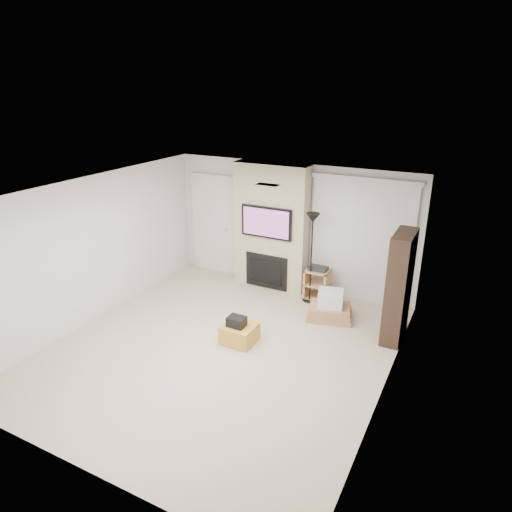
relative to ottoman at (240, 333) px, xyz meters
The scene contains 16 objects.
floor 0.38m from the ottoman, 118.63° to the right, with size 5.00×5.50×0.00m, color #C5B59A.
ceiling 2.38m from the ottoman, 118.63° to the right, with size 5.00×5.50×0.00m, color white.
wall_back 2.69m from the ottoman, 93.86° to the left, with size 5.00×2.50×0.00m, color silver.
wall_front 3.25m from the ottoman, 93.10° to the right, with size 5.00×2.50×0.00m, color silver.
wall_left 2.90m from the ottoman, behind, with size 5.50×2.50×0.00m, color silver.
wall_right 2.60m from the ottoman, ahead, with size 5.50×2.50×0.00m, color silver.
hvac_vent 2.41m from the ottoman, 64.73° to the left, with size 0.35×0.18×0.01m, color silver.
ottoman is the anchor object (origin of this frame).
black_bag 0.24m from the ottoman, 127.14° to the right, with size 0.28×0.22×0.16m, color black.
fireplace_wall 2.54m from the ottoman, 102.97° to the left, with size 1.50×0.47×2.50m.
entry_door 3.24m from the ottoman, 129.18° to the left, with size 1.02×0.11×2.14m.
vertical_blinds 2.92m from the ottoman, 62.74° to the left, with size 1.98×0.10×2.37m.
floor_lamp 2.31m from the ottoman, 76.30° to the left, with size 0.26×0.26×1.73m.
av_stand 2.14m from the ottoman, 74.77° to the left, with size 0.45×0.38×0.66m.
box_stack 1.76m from the ottoman, 54.20° to the left, with size 0.90×0.77×0.52m.
bookshelf 2.64m from the ottoman, 30.67° to the left, with size 0.30×0.80×1.80m.
Camera 1 is at (3.32, -5.26, 3.94)m, focal length 32.00 mm.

